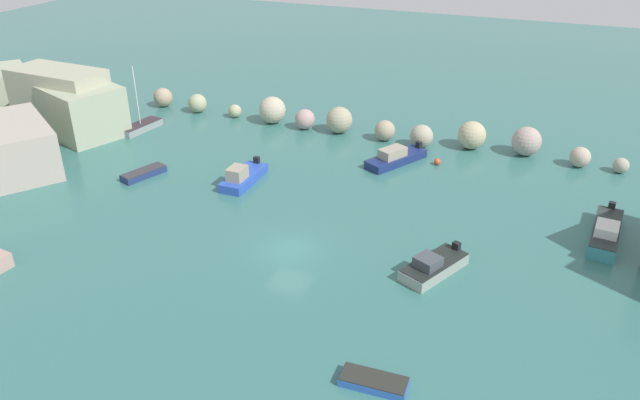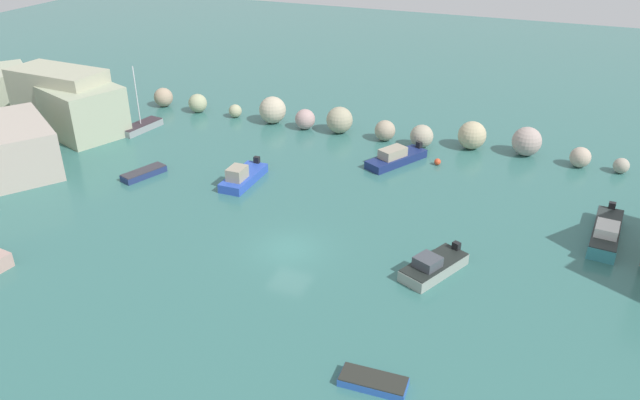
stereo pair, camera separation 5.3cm
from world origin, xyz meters
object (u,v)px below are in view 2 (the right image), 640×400
object	(u,v)px
moored_boat_2	(396,157)
moored_boat_6	(242,177)
channel_buoy	(438,162)
moored_boat_3	(141,126)
moored_boat_5	(433,266)
moored_boat_1	(144,173)
moored_boat_0	(373,382)
moored_boat_7	(606,232)

from	to	relation	value
moored_boat_2	moored_boat_6	xyz separation A→B (m)	(-9.78, -8.01, 0.02)
channel_buoy	moored_boat_3	world-z (taller)	moored_boat_3
channel_buoy	moored_boat_5	bearing A→B (deg)	-78.40
moored_boat_1	moored_boat_3	distance (m)	10.41
channel_buoy	moored_boat_5	distance (m)	15.82
moored_boat_3	moored_boat_6	size ratio (longest dim) A/B	1.23
channel_buoy	moored_boat_6	distance (m)	15.83
channel_buoy	moored_boat_1	xyz separation A→B (m)	(-20.75, -10.85, 0.00)
moored_boat_2	moored_boat_5	size ratio (longest dim) A/B	1.19
moored_boat_1	moored_boat_6	distance (m)	7.94
moored_boat_1	moored_boat_5	bearing A→B (deg)	-81.78
moored_boat_0	moored_boat_3	xyz separation A→B (m)	(-29.86, 22.84, 0.15)
channel_buoy	moored_boat_3	bearing A→B (deg)	-174.45
moored_boat_2	moored_boat_1	bearing A→B (deg)	-32.09
moored_boat_3	moored_boat_6	world-z (taller)	moored_boat_3
moored_boat_2	moored_boat_5	xyz separation A→B (m)	(6.44, -14.53, -0.02)
channel_buoy	moored_boat_2	distance (m)	3.41
moored_boat_0	moored_boat_6	distance (m)	22.83
channel_buoy	moored_boat_0	size ratio (longest dim) A/B	0.17
moored_boat_6	moored_boat_7	size ratio (longest dim) A/B	0.79
moored_boat_1	moored_boat_2	size ratio (longest dim) A/B	0.65
channel_buoy	moored_boat_0	bearing A→B (deg)	-83.90
channel_buoy	moored_boat_7	bearing A→B (deg)	-31.16
moored_boat_5	moored_boat_7	bearing A→B (deg)	154.89
channel_buoy	moored_boat_5	world-z (taller)	moored_boat_5
channel_buoy	moored_boat_5	size ratio (longest dim) A/B	0.11
channel_buoy	moored_boat_7	world-z (taller)	moored_boat_7
moored_boat_3	moored_boat_5	world-z (taller)	moored_boat_3
moored_boat_0	moored_boat_1	size ratio (longest dim) A/B	0.84
moored_boat_2	moored_boat_6	distance (m)	12.64
moored_boat_1	moored_boat_5	xyz separation A→B (m)	(23.93, -4.64, 0.21)
moored_boat_1	moored_boat_6	xyz separation A→B (m)	(7.71, 1.88, 0.26)
moored_boat_5	moored_boat_6	xyz separation A→B (m)	(-16.22, 6.52, 0.04)
moored_boat_2	moored_boat_3	size ratio (longest dim) A/B	0.96
moored_boat_1	moored_boat_3	xyz separation A→B (m)	(-6.39, 8.22, 0.10)
moored_boat_0	moored_boat_1	xyz separation A→B (m)	(-23.47, 14.63, 0.05)
channel_buoy	moored_boat_2	bearing A→B (deg)	-163.47
moored_boat_0	moored_boat_7	distance (m)	20.42
moored_boat_1	moored_boat_2	distance (m)	20.10
moored_boat_1	moored_boat_5	distance (m)	24.38
moored_boat_0	moored_boat_3	bearing A→B (deg)	-40.01
moored_boat_3	moored_boat_7	distance (m)	40.00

